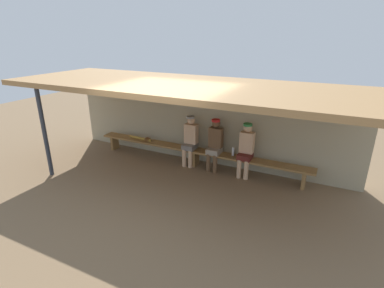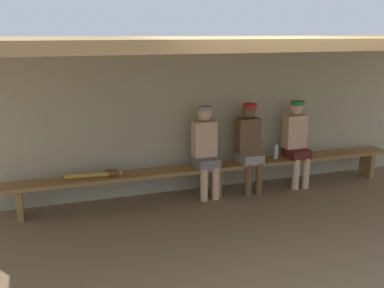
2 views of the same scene
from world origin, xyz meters
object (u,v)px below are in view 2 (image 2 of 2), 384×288
at_px(baseball_bat, 94,175).
at_px(player_leftmost, 249,143).
at_px(water_bottle_orange, 276,152).
at_px(bench, 216,170).
at_px(player_in_red, 296,139).
at_px(baseball_glove_tan, 112,172).
at_px(player_middle, 206,147).

bearing_deg(baseball_bat, player_leftmost, 5.52).
relative_size(water_bottle_orange, baseball_bat, 0.29).
distance_m(bench, player_in_red, 1.40).
height_order(player_in_red, baseball_glove_tan, player_in_red).
height_order(player_in_red, water_bottle_orange, player_in_red).
relative_size(player_in_red, baseball_glove_tan, 5.60).
bearing_deg(player_leftmost, player_middle, 180.00).
bearing_deg(player_leftmost, baseball_glove_tan, 179.95).
height_order(player_leftmost, player_in_red, same).
bearing_deg(player_in_red, water_bottle_orange, 174.83).
relative_size(player_in_red, water_bottle_orange, 6.09).
distance_m(player_in_red, player_middle, 1.51).
distance_m(bench, player_leftmost, 0.65).
relative_size(bench, baseball_glove_tan, 25.00).
distance_m(bench, baseball_bat, 1.79).
relative_size(player_middle, baseball_glove_tan, 5.60).
relative_size(player_leftmost, player_in_red, 1.00).
distance_m(player_leftmost, baseball_glove_tan, 2.09).
distance_m(player_in_red, water_bottle_orange, 0.38).
xyz_separation_m(player_in_red, baseball_bat, (-3.13, -0.00, -0.25)).
relative_size(player_leftmost, player_middle, 1.00).
relative_size(water_bottle_orange, baseball_glove_tan, 0.92).
bearing_deg(baseball_bat, baseball_glove_tan, 6.69).
bearing_deg(player_in_red, baseball_glove_tan, 179.96).
height_order(player_middle, baseball_bat, player_middle).
relative_size(player_in_red, baseball_bat, 1.77).
bearing_deg(baseball_glove_tan, baseball_bat, 54.61).
xyz_separation_m(bench, water_bottle_orange, (1.02, 0.03, 0.18)).
height_order(player_in_red, player_middle, same).
height_order(player_in_red, baseball_bat, player_in_red).
relative_size(player_middle, water_bottle_orange, 6.09).
bearing_deg(player_in_red, baseball_bat, -179.93).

